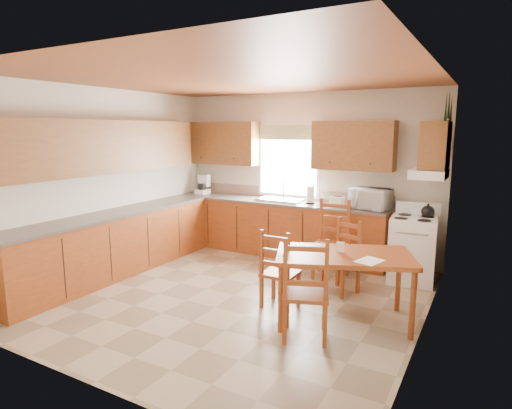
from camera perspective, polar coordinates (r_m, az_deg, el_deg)
The scene contains 35 objects.
floor at distance 5.62m, azimuth -2.89°, elevation -11.96°, with size 4.50×4.50×0.00m, color gray.
ceiling at distance 5.25m, azimuth -3.16°, elevation 16.53°, with size 4.50×4.50×0.00m, color brown.
wall_left at distance 6.74m, azimuth -19.46°, elevation 3.01°, with size 4.50×4.50×0.00m, color beige.
wall_right at distance 4.50m, azimuth 21.98°, elevation -0.32°, with size 4.50×4.50×0.00m, color beige.
wall_back at distance 7.26m, azimuth 6.52°, elevation 3.98°, with size 4.50×4.50×0.00m, color beige.
wall_front at distance 3.60m, azimuth -22.49°, elevation -2.77°, with size 4.50×4.50×0.00m, color beige.
lower_cab_back at distance 7.29m, azimuth 2.74°, elevation -3.20°, with size 3.75×0.60×0.88m, color brown.
lower_cab_left at distance 6.58m, azimuth -18.24°, elevation -5.14°, with size 0.60×3.60×0.88m, color brown.
counter_back at distance 7.20m, azimuth 2.77°, elevation 0.37°, with size 3.75×0.63×0.04m, color #554D47.
counter_left at distance 6.48m, azimuth -18.46°, elevation -1.21°, with size 0.63×3.60×0.04m, color #554D47.
backsplash at distance 7.44m, azimuth 3.78°, elevation 1.53°, with size 3.75×0.01×0.18m, color #8B6E60.
upper_cab_back_left at distance 7.81m, azimuth -4.51°, elevation 8.14°, with size 1.41×0.33×0.75m, color brown.
upper_cab_back_right at distance 6.78m, azimuth 12.85°, elevation 7.66°, with size 1.25×0.33×0.75m, color brown.
upper_cab_left at distance 6.48m, azimuth -19.74°, elevation 7.23°, with size 0.33×3.60×0.75m, color brown.
upper_cab_stove at distance 6.10m, azimuth 22.78°, elevation 7.34°, with size 0.33×0.62×0.62m, color brown.
range_hood at distance 6.13m, azimuth 22.08°, elevation 3.83°, with size 0.44×0.62×0.12m, color white.
window_frame at distance 7.33m, azimuth 4.29°, elevation 5.64°, with size 1.13×0.02×1.18m, color white.
window_pane at distance 7.33m, azimuth 4.27°, elevation 5.64°, with size 1.05×0.01×1.10m, color white.
window_valance at distance 7.29m, azimuth 4.24°, elevation 9.55°, with size 1.19×0.01×0.24m, color #455A31.
sink_basin at distance 7.16m, azimuth 3.31°, elevation 0.64°, with size 0.75×0.45×0.04m, color silver.
pine_decal_a at distance 5.78m, azimuth 24.03°, elevation 11.92°, with size 0.22×0.22×0.36m, color black.
pine_decal_b at distance 6.10m, azimuth 24.35°, elevation 12.13°, with size 0.22×0.22×0.36m, color black.
pine_decal_c at distance 6.41m, azimuth 24.59°, elevation 11.60°, with size 0.22×0.22×0.36m, color black.
stove at distance 6.35m, azimuth 20.09°, elevation -5.77°, with size 0.60×0.62×0.89m, color white.
coffeemaker at distance 8.02m, azimuth -7.15°, elevation 2.79°, with size 0.22×0.27×0.38m, color white.
paper_towel at distance 6.95m, azimuth 7.24°, elevation 1.31°, with size 0.12×0.12×0.29m, color white.
toaster at distance 6.70m, azimuth 10.74°, elevation 0.36°, with size 0.20×0.13×0.16m, color white.
microwave at distance 6.62m, azimuth 15.01°, elevation 0.75°, with size 0.52×0.38×0.31m, color white.
dining_table at distance 4.88m, azimuth 11.52°, elevation -10.80°, with size 1.44×0.82×0.77m, color brown.
chair_near_left at distance 5.14m, azimuth 3.26°, elevation -8.46°, with size 0.40×0.38×0.95m, color brown.
chair_near_right at distance 4.39m, azimuth 6.65°, elevation -10.90°, with size 0.45×0.43×1.07m, color brown.
chair_far_left at distance 6.19m, azimuth 9.96°, elevation -4.68°, with size 0.46×0.44×1.10m, color brown.
chair_far_right at distance 5.66m, azimuth 11.21°, elevation -6.92°, with size 0.40×0.38×0.95m, color brown.
table_paper at distance 4.55m, azimuth 14.90°, elevation -7.28°, with size 0.21×0.29×0.00m, color white.
table_card at distance 4.78m, azimuth 11.18°, elevation -5.59°, with size 0.09×0.02×0.11m, color white.
Camera 1 is at (2.79, -4.41, 2.10)m, focal length 30.00 mm.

